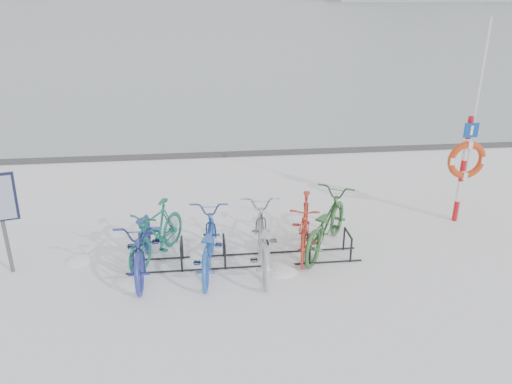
# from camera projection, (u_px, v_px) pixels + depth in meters

# --- Properties ---
(ground) EXTENTS (900.00, 900.00, 0.00)m
(ground) POSITION_uv_depth(u_px,v_px,m) (245.00, 261.00, 8.64)
(ground) COLOR white
(ground) RESTS_ON ground
(ice_sheet) EXTENTS (400.00, 298.00, 0.02)m
(ice_sheet) POSITION_uv_depth(u_px,v_px,m) (198.00, 4.00, 151.22)
(ice_sheet) COLOR #9BAAB0
(ice_sheet) RESTS_ON ground
(quay_edge) EXTENTS (400.00, 0.25, 0.10)m
(quay_edge) POSITION_uv_depth(u_px,v_px,m) (226.00, 154.00, 14.04)
(quay_edge) COLOR #3F3F42
(quay_edge) RESTS_ON ground
(bike_rack) EXTENTS (4.00, 0.48, 0.46)m
(bike_rack) POSITION_uv_depth(u_px,v_px,m) (245.00, 252.00, 8.57)
(bike_rack) COLOR black
(bike_rack) RESTS_ON ground
(lifebuoy_station) EXTENTS (0.76, 0.22, 3.92)m
(lifebuoy_station) POSITION_uv_depth(u_px,v_px,m) (466.00, 160.00, 9.61)
(lifebuoy_station) COLOR red
(lifebuoy_station) RESTS_ON ground
(bike_0) EXTENTS (0.73, 2.07, 1.09)m
(bike_0) POSITION_uv_depth(u_px,v_px,m) (143.00, 240.00, 8.21)
(bike_0) COLOR #2C3696
(bike_0) RESTS_ON ground
(bike_1) EXTENTS (1.23, 1.74, 1.03)m
(bike_1) POSITION_uv_depth(u_px,v_px,m) (156.00, 231.00, 8.59)
(bike_1) COLOR #166857
(bike_1) RESTS_ON ground
(bike_2) EXTENTS (0.85, 1.97, 1.01)m
(bike_2) POSITION_uv_depth(u_px,v_px,m) (207.00, 241.00, 8.26)
(bike_2) COLOR blue
(bike_2) RESTS_ON ground
(bike_3) EXTENTS (0.81, 2.07, 1.07)m
(bike_3) POSITION_uv_depth(u_px,v_px,m) (262.00, 237.00, 8.32)
(bike_3) COLOR #AAAEB3
(bike_3) RESTS_ON ground
(bike_4) EXTENTS (0.91, 1.83, 1.06)m
(bike_4) POSITION_uv_depth(u_px,v_px,m) (305.00, 224.00, 8.79)
(bike_4) COLOR #B62F20
(bike_4) RESTS_ON ground
(bike_5) EXTENTS (1.67, 2.08, 1.06)m
(bike_5) POSITION_uv_depth(u_px,v_px,m) (326.00, 221.00, 8.90)
(bike_5) COLOR #316431
(bike_5) RESTS_ON ground
(snow_drifts) EXTENTS (4.58, 1.38, 0.21)m
(snow_drifts) POSITION_uv_depth(u_px,v_px,m) (214.00, 265.00, 8.52)
(snow_drifts) COLOR white
(snow_drifts) RESTS_ON ground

